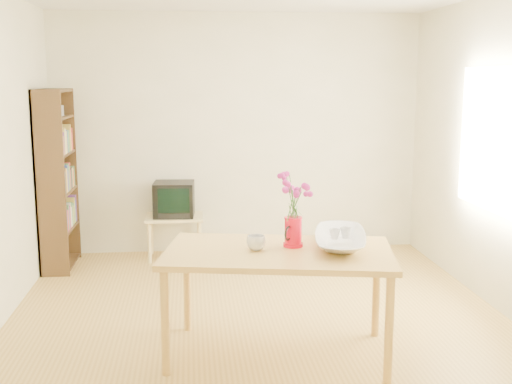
{
  "coord_description": "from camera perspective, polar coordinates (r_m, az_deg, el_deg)",
  "views": [
    {
      "loc": [
        -0.52,
        -4.75,
        1.9
      ],
      "look_at": [
        0.0,
        0.3,
        1.0
      ],
      "focal_mm": 45.0,
      "sensor_mm": 36.0,
      "label": 1
    }
  ],
  "objects": [
    {
      "name": "bowl",
      "position": [
        4.48,
        7.55,
        -1.63
      ],
      "size": [
        0.63,
        0.63,
        0.5
      ],
      "primitive_type": "imported",
      "rotation": [
        0.0,
        0.0,
        -0.21
      ],
      "color": "white",
      "rests_on": "table"
    },
    {
      "name": "table",
      "position": [
        4.4,
        2.02,
        -6.1
      ],
      "size": [
        1.68,
        1.15,
        0.75
      ],
      "rotation": [
        0.0,
        0.0,
        -0.18
      ],
      "color": "gold",
      "rests_on": "ground"
    },
    {
      "name": "teacup_b",
      "position": [
        4.52,
        8.03,
        -2.18
      ],
      "size": [
        0.07,
        0.07,
        0.06
      ],
      "primitive_type": "imported",
      "rotation": [
        0.0,
        0.0,
        1.65
      ],
      "color": "white",
      "rests_on": "bowl"
    },
    {
      "name": "teacup_a",
      "position": [
        4.48,
        7.04,
        -2.29
      ],
      "size": [
        0.09,
        0.09,
        0.06
      ],
      "primitive_type": "imported",
      "rotation": [
        0.0,
        0.0,
        0.47
      ],
      "color": "white",
      "rests_on": "bowl"
    },
    {
      "name": "pitcher",
      "position": [
        4.46,
        3.31,
        -3.66
      ],
      "size": [
        0.15,
        0.19,
        0.21
      ],
      "rotation": [
        0.0,
        0.0,
        -0.61
      ],
      "color": "red",
      "rests_on": "table"
    },
    {
      "name": "flowers",
      "position": [
        4.4,
        3.36,
        -0.22
      ],
      "size": [
        0.24,
        0.24,
        0.34
      ],
      "primitive_type": null,
      "color": "#BB2C8B",
      "rests_on": "pitcher"
    },
    {
      "name": "mug",
      "position": [
        4.37,
        0.01,
        -4.54
      ],
      "size": [
        0.15,
        0.15,
        0.1
      ],
      "primitive_type": "imported",
      "rotation": [
        0.0,
        0.0,
        2.95
      ],
      "color": "white",
      "rests_on": "table"
    },
    {
      "name": "tv_stand",
      "position": [
        6.89,
        -7.25,
        -2.7
      ],
      "size": [
        0.6,
        0.45,
        0.46
      ],
      "color": "#E3C980",
      "rests_on": "ground"
    },
    {
      "name": "room",
      "position": [
        4.82,
        0.71,
        2.92
      ],
      "size": [
        4.5,
        4.5,
        4.5
      ],
      "color": "#B48B40",
      "rests_on": "ground"
    },
    {
      "name": "bookshelf",
      "position": [
        6.72,
        -17.2,
        0.53
      ],
      "size": [
        0.28,
        0.7,
        1.8
      ],
      "color": "#342211",
      "rests_on": "ground"
    },
    {
      "name": "television",
      "position": [
        6.85,
        -7.3,
        -0.57
      ],
      "size": [
        0.44,
        0.41,
        0.36
      ],
      "rotation": [
        0.0,
        0.0,
        -0.06
      ],
      "color": "black",
      "rests_on": "tv_stand"
    }
  ]
}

